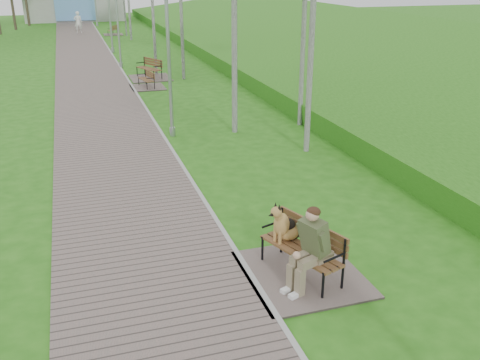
{
  "coord_description": "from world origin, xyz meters",
  "views": [
    {
      "loc": [
        -2.75,
        -11.08,
        5.29
      ],
      "look_at": [
        0.3,
        -1.47,
        1.26
      ],
      "focal_mm": 40.0,
      "sensor_mm": 36.0,
      "label": 1
    }
  ],
  "objects": [
    {
      "name": "lamp_post_near",
      "position": [
        0.32,
        6.08,
        2.35
      ],
      "size": [
        0.19,
        0.19,
        5.03
      ],
      "color": "#97999E",
      "rests_on": "ground"
    },
    {
      "name": "lamp_post_second",
      "position": [
        0.07,
        20.07,
        2.35
      ],
      "size": [
        0.19,
        0.19,
        5.02
      ],
      "color": "#97999E",
      "rests_on": "ground"
    },
    {
      "name": "embankment",
      "position": [
        12.0,
        20.0,
        0.0
      ],
      "size": [
        14.0,
        70.0,
        1.6
      ],
      "primitive_type": "cube",
      "color": "#418E23",
      "rests_on": "ground"
    },
    {
      "name": "pedestrian_near",
      "position": [
        -1.59,
        38.41,
        0.91
      ],
      "size": [
        0.67,
        0.44,
        1.82
      ],
      "primitive_type": "imported",
      "rotation": [
        0.0,
        0.0,
        3.13
      ],
      "color": "silver",
      "rests_on": "ground"
    },
    {
      "name": "kerb",
      "position": [
        0.0,
        21.5,
        0.03
      ],
      "size": [
        0.1,
        67.0,
        0.05
      ],
      "primitive_type": "cube",
      "color": "#999993",
      "rests_on": "ground"
    },
    {
      "name": "bench_third",
      "position": [
        1.11,
        16.35,
        0.23
      ],
      "size": [
        2.0,
        2.22,
        1.23
      ],
      "color": "#6C5E58",
      "rests_on": "ground"
    },
    {
      "name": "ground",
      "position": [
        0.0,
        0.0,
        0.0
      ],
      "size": [
        120.0,
        120.0,
        0.0
      ],
      "primitive_type": "plane",
      "color": "#246213",
      "rests_on": "ground"
    },
    {
      "name": "building_north",
      "position": [
        -1.5,
        50.97,
        1.99
      ],
      "size": [
        10.0,
        5.2,
        4.0
      ],
      "color": "#9E9E99",
      "rests_on": "ground"
    },
    {
      "name": "lamp_post_third",
      "position": [
        0.14,
        26.06,
        2.63
      ],
      "size": [
        0.22,
        0.22,
        5.64
      ],
      "color": "#97999E",
      "rests_on": "ground"
    },
    {
      "name": "bench_main",
      "position": [
        0.82,
        -3.36,
        0.51
      ],
      "size": [
        2.07,
        2.3,
        1.8
      ],
      "color": "#6C5E58",
      "rests_on": "ground"
    },
    {
      "name": "walkway",
      "position": [
        -1.75,
        21.5,
        0.02
      ],
      "size": [
        3.5,
        67.0,
        0.04
      ],
      "primitive_type": "cube",
      "color": "#6C5E58",
      "rests_on": "ground"
    },
    {
      "name": "bench_far",
      "position": [
        1.06,
        36.33,
        0.17
      ],
      "size": [
        1.56,
        1.74,
        0.96
      ],
      "color": "#6C5E58",
      "rests_on": "ground"
    },
    {
      "name": "bench_second",
      "position": [
        0.64,
        14.1,
        0.17
      ],
      "size": [
        1.55,
        1.72,
        0.95
      ],
      "color": "#6C5E58",
      "rests_on": "ground"
    }
  ]
}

